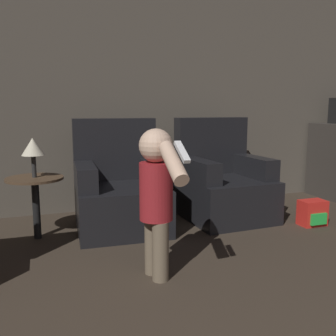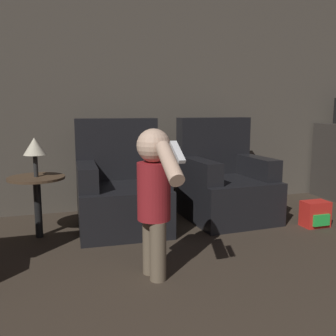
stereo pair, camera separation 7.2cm
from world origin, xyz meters
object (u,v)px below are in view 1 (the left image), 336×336
Objects in this scene: toy_backpack at (313,213)px; armchair_left at (120,191)px; person_toddler at (157,192)px; lamp at (33,148)px; armchair_right at (223,184)px.

armchair_left is at bearing 162.86° from toy_backpack.
toy_backpack is at bearing -80.06° from person_toddler.
toy_backpack is 2.52m from lamp.
armchair_left is 4.11× the size of toy_backpack.
toy_backpack is (0.66, -0.52, -0.22)m from armchair_right.
person_toddler is at bearing -86.78° from armchair_left.
person_toddler is at bearing -136.09° from armchair_right.
person_toddler is 1.82m from toy_backpack.
armchair_right reaches higher than toy_backpack.
lamp is at bearing 179.23° from armchair_right.
armchair_right is at bearing -51.77° from person_toddler.
armchair_right reaches higher than lamp.
armchair_left is 0.83m from lamp.
person_toddler is 1.26m from lamp.
toy_backpack is (1.68, -0.52, -0.22)m from armchair_left.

